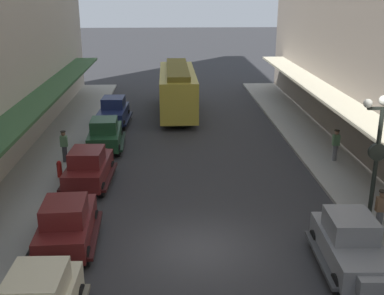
% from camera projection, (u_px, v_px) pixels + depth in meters
% --- Properties ---
extents(ground_plane, '(200.00, 200.00, 0.00)m').
position_uv_depth(ground_plane, '(200.00, 249.00, 17.03)').
color(ground_plane, '#2D2D30').
extents(parked_car_0, '(2.28, 4.31, 1.84)m').
position_uv_depth(parked_car_0, '(88.00, 166.00, 22.22)').
color(parked_car_0, '#591919').
rests_on(parked_car_0, ground).
extents(parked_car_1, '(2.28, 4.31, 1.84)m').
position_uv_depth(parked_car_1, '(105.00, 133.00, 27.26)').
color(parked_car_1, '#193D23').
rests_on(parked_car_1, ground).
extents(parked_car_2, '(2.29, 4.31, 1.84)m').
position_uv_depth(parked_car_2, '(351.00, 243.00, 15.53)').
color(parked_car_2, slate).
rests_on(parked_car_2, ground).
extents(parked_car_4, '(2.27, 4.31, 1.84)m').
position_uv_depth(parked_car_4, '(113.00, 111.00, 32.21)').
color(parked_car_4, '#19234C').
rests_on(parked_car_4, ground).
extents(parked_car_5, '(2.29, 4.31, 1.84)m').
position_uv_depth(parked_car_5, '(67.00, 222.00, 16.91)').
color(parked_car_5, '#591919').
rests_on(parked_car_5, ground).
extents(streetcar, '(2.57, 9.61, 3.46)m').
position_uv_depth(streetcar, '(178.00, 88.00, 34.77)').
color(streetcar, gold).
rests_on(streetcar, ground).
extents(lamp_post_with_clock, '(1.42, 0.44, 5.16)m').
position_uv_depth(lamp_post_with_clock, '(376.00, 159.00, 17.19)').
color(lamp_post_with_clock, black).
rests_on(lamp_post_with_clock, sidewalk_right).
extents(fire_hydrant, '(0.24, 0.24, 0.82)m').
position_uv_depth(fire_hydrant, '(59.00, 169.00, 22.99)').
color(fire_hydrant, '#B21E19').
rests_on(fire_hydrant, sidewalk_left).
extents(pedestrian_1, '(0.36, 0.28, 1.67)m').
position_uv_depth(pedestrian_1, '(380.00, 211.00, 17.64)').
color(pedestrian_1, slate).
rests_on(pedestrian_1, sidewalk_right).
extents(pedestrian_2, '(0.36, 0.28, 1.67)m').
position_uv_depth(pedestrian_2, '(336.00, 145.00, 25.03)').
color(pedestrian_2, slate).
rests_on(pedestrian_2, sidewalk_right).
extents(pedestrian_4, '(0.36, 0.28, 1.67)m').
position_uv_depth(pedestrian_4, '(64.00, 146.00, 24.84)').
color(pedestrian_4, '#2D2D33').
rests_on(pedestrian_4, sidewalk_left).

